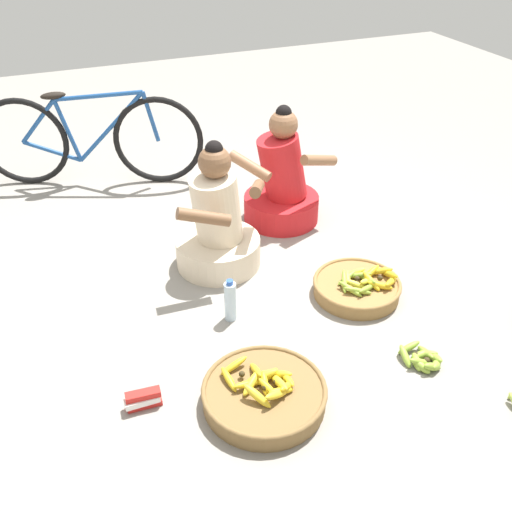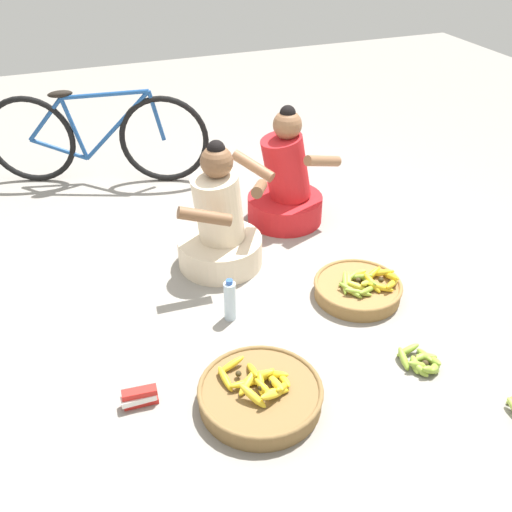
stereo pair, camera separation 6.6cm
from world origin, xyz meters
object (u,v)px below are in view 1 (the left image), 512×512
at_px(vendor_woman_behind, 282,185).
at_px(packet_carton_stack, 143,400).
at_px(banana_basket_back_right, 358,286).
at_px(water_bottle, 230,301).
at_px(vendor_woman_front, 218,228).
at_px(bicycle_leaning, 90,139).
at_px(loose_bananas_mid_left, 423,359).
at_px(banana_basket_front_center, 264,393).

xyz_separation_m(vendor_woman_behind, packet_carton_stack, (-1.30, -1.34, -0.22)).
relative_size(banana_basket_back_right, water_bottle, 1.98).
bearing_deg(packet_carton_stack, vendor_woman_front, 54.02).
xyz_separation_m(bicycle_leaning, packet_carton_stack, (-0.20, -2.43, -0.31)).
distance_m(loose_bananas_mid_left, packet_carton_stack, 1.38).
xyz_separation_m(vendor_woman_front, bicycle_leaning, (-0.51, 1.45, 0.09)).
height_order(bicycle_leaning, packet_carton_stack, bicycle_leaning).
xyz_separation_m(banana_basket_front_center, packet_carton_stack, (-0.52, 0.19, -0.01)).
height_order(vendor_woman_front, banana_basket_back_right, vendor_woman_front).
bearing_deg(bicycle_leaning, vendor_woman_front, -70.51).
height_order(vendor_woman_front, water_bottle, vendor_woman_front).
bearing_deg(banana_basket_back_right, water_bottle, 174.38).
relative_size(loose_bananas_mid_left, water_bottle, 0.88).
bearing_deg(vendor_woman_behind, loose_bananas_mid_left, -87.86).
height_order(bicycle_leaning, loose_bananas_mid_left, bicycle_leaning).
bearing_deg(vendor_woman_front, banana_basket_front_center, -99.12).
xyz_separation_m(vendor_woman_behind, loose_bananas_mid_left, (0.06, -1.59, -0.24)).
distance_m(vendor_woman_behind, water_bottle, 1.15).
bearing_deg(vendor_woman_behind, vendor_woman_front, -148.34).
distance_m(vendor_woman_front, banana_basket_front_center, 1.20).
bearing_deg(loose_bananas_mid_left, vendor_woman_front, 117.91).
relative_size(bicycle_leaning, banana_basket_front_center, 2.77).
height_order(banana_basket_front_center, water_bottle, water_bottle).
height_order(bicycle_leaning, water_bottle, bicycle_leaning).
relative_size(banana_basket_front_center, loose_bananas_mid_left, 2.57).
bearing_deg(vendor_woman_behind, bicycle_leaning, 135.40).
bearing_deg(banana_basket_front_center, loose_bananas_mid_left, -4.15).
bearing_deg(vendor_woman_behind, packet_carton_stack, -134.09).
relative_size(bicycle_leaning, water_bottle, 6.28).
relative_size(water_bottle, packet_carton_stack, 1.50).
relative_size(bicycle_leaning, packet_carton_stack, 9.40).
bearing_deg(loose_bananas_mid_left, bicycle_leaning, 113.48).
bearing_deg(water_bottle, packet_carton_stack, -142.91).
height_order(banana_basket_back_right, packet_carton_stack, banana_basket_back_right).
xyz_separation_m(vendor_woman_front, loose_bananas_mid_left, (0.65, -1.22, -0.23)).
bearing_deg(vendor_woman_behind, water_bottle, -128.37).
distance_m(banana_basket_back_right, water_bottle, 0.76).
height_order(bicycle_leaning, banana_basket_front_center, bicycle_leaning).
distance_m(vendor_woman_front, loose_bananas_mid_left, 1.41).
xyz_separation_m(banana_basket_back_right, loose_bananas_mid_left, (0.01, -0.62, -0.03)).
bearing_deg(loose_bananas_mid_left, banana_basket_back_right, 91.06).
relative_size(bicycle_leaning, banana_basket_back_right, 3.17).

